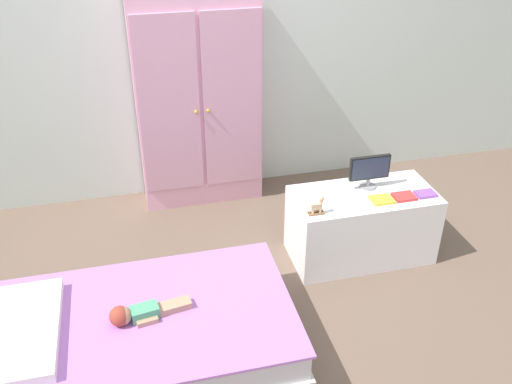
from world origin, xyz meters
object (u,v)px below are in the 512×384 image
at_px(tv_monitor, 370,170).
at_px(tv_stand, 361,225).
at_px(book_yellow, 382,200).
at_px(book_red, 404,197).
at_px(book_purple, 426,194).
at_px(bed, 146,338).
at_px(wardrobe, 199,103).
at_px(doll, 135,314).
at_px(rocking_horse_toy, 318,206).

bearing_deg(tv_monitor, tv_stand, -124.22).
height_order(book_yellow, book_red, book_red).
xyz_separation_m(tv_monitor, book_purple, (0.30, -0.17, -0.11)).
relative_size(bed, book_purple, 12.35).
bearing_deg(wardrobe, doll, -110.11).
bearing_deg(tv_monitor, rocking_horse_toy, -152.35).
bearing_deg(book_yellow, bed, -162.10).
xyz_separation_m(tv_monitor, book_red, (0.16, -0.17, -0.11)).
bearing_deg(doll, wardrobe, 69.89).
relative_size(book_red, book_purple, 1.08).
distance_m(doll, rocking_horse_toy, 1.15).
bearing_deg(book_purple, doll, -164.68).
height_order(doll, wardrobe, wardrobe).
distance_m(bed, tv_monitor, 1.61).
xyz_separation_m(bed, book_yellow, (1.43, 0.46, 0.31)).
distance_m(tv_stand, rocking_horse_toy, 0.46).
bearing_deg(doll, bed, 26.29).
xyz_separation_m(wardrobe, book_purple, (1.19, -1.05, -0.29)).
xyz_separation_m(book_yellow, book_purple, (0.28, 0.00, 0.00)).
bearing_deg(book_purple, book_red, 180.00).
height_order(bed, doll, doll).
distance_m(wardrobe, book_yellow, 1.41).
bearing_deg(book_red, doll, -163.42).
distance_m(book_red, book_purple, 0.14).
relative_size(doll, book_yellow, 2.99).
relative_size(bed, tv_stand, 1.69).
relative_size(rocking_horse_toy, book_purple, 0.96).
distance_m(doll, tv_monitor, 1.60).
relative_size(tv_stand, tv_monitor, 3.43).
relative_size(doll, rocking_horse_toy, 3.46).
bearing_deg(book_purple, rocking_horse_toy, -176.66).
relative_size(wardrobe, book_purple, 12.48).
height_order(doll, rocking_horse_toy, rocking_horse_toy).
xyz_separation_m(doll, tv_stand, (1.40, 0.57, -0.10)).
bearing_deg(tv_monitor, book_red, -46.55).
relative_size(bed, doll, 3.72).
bearing_deg(book_yellow, doll, -161.90).
bearing_deg(tv_stand, book_yellow, -55.83).
distance_m(tv_stand, tv_monitor, 0.36).
bearing_deg(bed, wardrobe, 70.79).
relative_size(tv_stand, book_red, 6.77).
distance_m(wardrobe, tv_stand, 1.37).
height_order(doll, book_red, book_red).
xyz_separation_m(doll, book_red, (1.60, 0.48, 0.13)).
bearing_deg(doll, book_red, 16.58).
xyz_separation_m(bed, tv_monitor, (1.41, 0.63, 0.43)).
height_order(tv_stand, tv_monitor, tv_monitor).
relative_size(bed, rocking_horse_toy, 12.90).
bearing_deg(book_red, tv_monitor, 133.45).
relative_size(tv_monitor, book_purple, 2.13).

